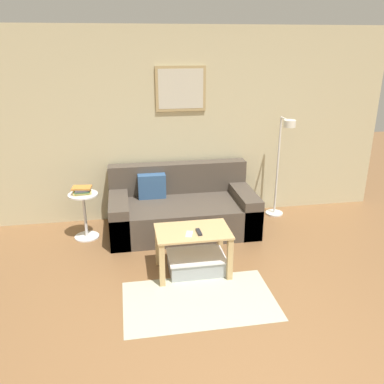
# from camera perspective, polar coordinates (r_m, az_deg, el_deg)

# --- Properties ---
(wall_back) EXTENTS (5.60, 0.09, 2.55)m
(wall_back) POSITION_cam_1_polar(r_m,az_deg,el_deg) (5.55, -0.87, 9.33)
(wall_back) COLOR #C6BC93
(wall_back) RESTS_ON ground_plane
(area_rug) EXTENTS (1.46, 0.87, 0.01)m
(area_rug) POSITION_cam_1_polar(r_m,az_deg,el_deg) (4.05, 1.05, -14.98)
(area_rug) COLOR #B2B79E
(area_rug) RESTS_ON ground_plane
(couch) EXTENTS (1.87, 0.98, 0.81)m
(couch) POSITION_cam_1_polar(r_m,az_deg,el_deg) (5.35, -1.47, -2.46)
(couch) COLOR #4C4238
(couch) RESTS_ON ground_plane
(coffee_table) EXTENTS (0.78, 0.50, 0.49)m
(coffee_table) POSITION_cam_1_polar(r_m,az_deg,el_deg) (4.31, 0.11, -6.79)
(coffee_table) COLOR tan
(coffee_table) RESTS_ON ground_plane
(storage_bin) EXTENTS (0.61, 0.43, 0.19)m
(storage_bin) POSITION_cam_1_polar(r_m,az_deg,el_deg) (4.47, 0.58, -9.86)
(storage_bin) COLOR #9EA3A8
(storage_bin) RESTS_ON ground_plane
(floor_lamp) EXTENTS (0.25, 0.48, 1.41)m
(floor_lamp) POSITION_cam_1_polar(r_m,az_deg,el_deg) (5.62, 12.53, 4.48)
(floor_lamp) COLOR white
(floor_lamp) RESTS_ON ground_plane
(side_table) EXTENTS (0.36, 0.36, 0.59)m
(side_table) POSITION_cam_1_polar(r_m,az_deg,el_deg) (5.24, -14.85, -2.66)
(side_table) COLOR white
(side_table) RESTS_ON ground_plane
(book_stack) EXTENTS (0.24, 0.19, 0.09)m
(book_stack) POSITION_cam_1_polar(r_m,az_deg,el_deg) (5.14, -15.19, 0.23)
(book_stack) COLOR #D8C666
(book_stack) RESTS_ON side_table
(remote_control) EXTENTS (0.05, 0.15, 0.02)m
(remote_control) POSITION_cam_1_polar(r_m,az_deg,el_deg) (4.21, 0.98, -5.63)
(remote_control) COLOR #232328
(remote_control) RESTS_ON coffee_table
(cell_phone) EXTENTS (0.10, 0.15, 0.01)m
(cell_phone) POSITION_cam_1_polar(r_m,az_deg,el_deg) (4.18, -0.39, -5.92)
(cell_phone) COLOR silver
(cell_phone) RESTS_ON coffee_table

